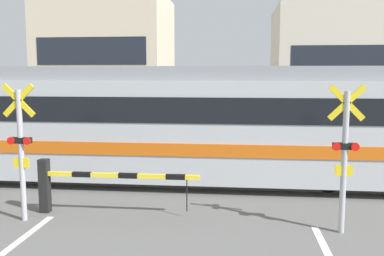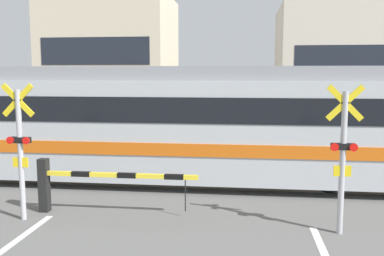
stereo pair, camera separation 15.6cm
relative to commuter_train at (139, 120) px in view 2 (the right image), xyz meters
name	(u,v)px [view 2 (the right image)]	position (x,y,z in m)	size (l,w,h in m)	color
rail_track_near	(192,187)	(1.60, -0.72, -1.67)	(50.00, 0.10, 0.08)	#6B6051
rail_track_far	(198,174)	(1.60, 0.72, -1.67)	(50.00, 0.10, 0.08)	#6B6051
commuter_train	(139,120)	(0.00, 0.00, 0.00)	(16.46, 2.79, 3.19)	#B7BCC1
crossing_barrier_near	(80,181)	(-0.56, -3.00, -0.99)	(3.49, 0.20, 1.17)	black
crossing_barrier_far	(268,142)	(3.75, 2.82, -0.99)	(3.49, 0.20, 1.17)	black
crossing_signal_left	(20,146)	(-1.58, -3.55, -0.16)	(0.68, 0.15, 2.82)	#B2B2B7
crossing_signal_right	(343,153)	(4.77, -3.55, -0.16)	(0.68, 0.15, 2.82)	#B2B2B7
pedestrian	(220,120)	(1.91, 6.48, -0.69)	(0.38, 0.23, 1.75)	#33384C
building_left_of_street	(112,60)	(-5.49, 15.13, 2.15)	(7.53, 6.51, 7.71)	beige
building_right_of_street	(343,66)	(8.76, 15.13, 1.73)	(7.68, 6.51, 6.88)	beige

